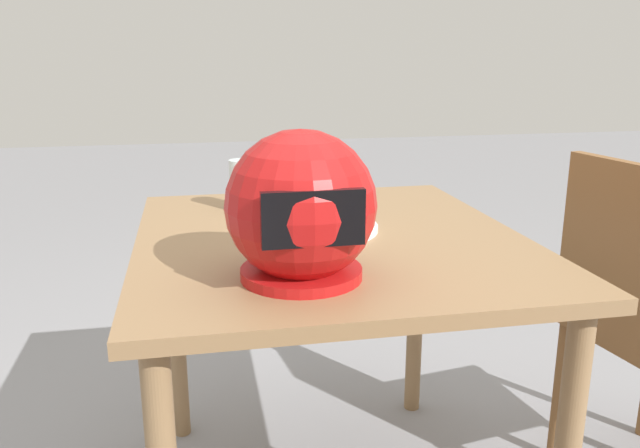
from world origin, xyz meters
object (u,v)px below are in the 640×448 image
(drinking_glass, at_px, (243,185))
(motorcycle_helmet, at_px, (301,209))
(dining_table, at_px, (330,275))
(pizza, at_px, (312,220))

(drinking_glass, bearing_deg, motorcycle_helmet, 96.46)
(dining_table, xyz_separation_m, drinking_glass, (0.17, -0.28, 0.16))
(motorcycle_helmet, relative_size, drinking_glass, 2.07)
(dining_table, relative_size, drinking_glass, 7.28)
(dining_table, relative_size, motorcycle_helmet, 3.51)
(motorcycle_helmet, bearing_deg, pizza, -104.11)
(motorcycle_helmet, xyz_separation_m, drinking_glass, (0.06, -0.55, -0.07))
(pizza, bearing_deg, drinking_glass, -58.29)
(pizza, height_order, drinking_glass, drinking_glass)
(dining_table, relative_size, pizza, 3.60)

